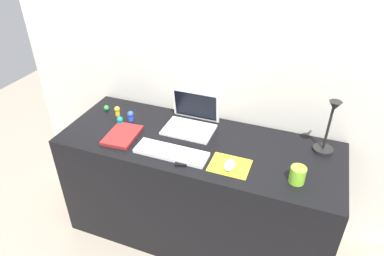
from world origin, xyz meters
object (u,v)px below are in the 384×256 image
object	(u,v)px
toy_figurine_blue	(131,116)
laptop	(192,119)
desk_lamp	(328,128)
toy_figurine_green	(106,108)
mouse	(230,165)
cell_phone	(182,158)
toy_figurine_yellow	(117,111)
toy_figurine_teal	(120,121)
keyboard	(171,153)
coffee_mug	(298,175)
notebook_pad	(122,135)

from	to	relation	value
toy_figurine_blue	laptop	bearing A→B (deg)	10.85
desk_lamp	toy_figurine_green	size ratio (longest dim) A/B	9.35
mouse	toy_figurine_green	bearing A→B (deg)	162.70
mouse	cell_phone	distance (m)	0.26
cell_phone	toy_figurine_blue	distance (m)	0.52
toy_figurine_yellow	toy_figurine_blue	world-z (taller)	same
toy_figurine_green	desk_lamp	bearing A→B (deg)	0.92
toy_figurine_teal	toy_figurine_blue	distance (m)	0.08
laptop	cell_phone	size ratio (longest dim) A/B	2.34
desk_lamp	toy_figurine_green	world-z (taller)	desk_lamp
keyboard	mouse	xyz separation A→B (m)	(0.33, -0.00, 0.01)
mouse	coffee_mug	bearing A→B (deg)	3.00
desk_lamp	toy_figurine_yellow	bearing A→B (deg)	-177.60
toy_figurine_blue	toy_figurine_green	world-z (taller)	toy_figurine_blue
toy_figurine_green	toy_figurine_blue	bearing A→B (deg)	-14.24
keyboard	cell_phone	distance (m)	0.08
toy_figurine_teal	toy_figurine_green	distance (m)	0.22
toy_figurine_teal	cell_phone	bearing A→B (deg)	-20.37
notebook_pad	toy_figurine_green	distance (m)	0.35
toy_figurine_yellow	toy_figurine_green	size ratio (longest dim) A/B	1.81
toy_figurine_teal	toy_figurine_blue	bearing A→B (deg)	65.14
laptop	notebook_pad	world-z (taller)	laptop
toy_figurine_yellow	mouse	bearing A→B (deg)	-17.39
mouse	toy_figurine_yellow	world-z (taller)	toy_figurine_yellow
desk_lamp	toy_figurine_blue	size ratio (longest dim) A/B	5.10
mouse	toy_figurine_green	world-z (taller)	mouse
toy_figurine_green	notebook_pad	bearing A→B (deg)	-42.05
mouse	keyboard	bearing A→B (deg)	179.46
laptop	cell_phone	xyz separation A→B (m)	(0.07, -0.33, -0.05)
laptop	keyboard	world-z (taller)	laptop
mouse	desk_lamp	size ratio (longest dim) A/B	0.28
desk_lamp	coffee_mug	bearing A→B (deg)	-109.98
keyboard	toy_figurine_green	distance (m)	0.67
toy_figurine_yellow	toy_figurine_blue	xyz separation A→B (m)	(0.11, -0.02, -0.00)
laptop	coffee_mug	distance (m)	0.73
notebook_pad	toy_figurine_blue	bearing A→B (deg)	99.67
notebook_pad	toy_figurine_blue	size ratio (longest dim) A/B	3.61
laptop	toy_figurine_yellow	distance (m)	0.50
mouse	coffee_mug	xyz separation A→B (m)	(0.34, 0.02, 0.02)
coffee_mug	keyboard	bearing A→B (deg)	-178.75
laptop	mouse	world-z (taller)	laptop
laptop	toy_figurine_blue	size ratio (longest dim) A/B	4.52
toy_figurine_yellow	desk_lamp	bearing A→B (deg)	2.40
desk_lamp	toy_figurine_green	distance (m)	1.39
keyboard	cell_phone	xyz separation A→B (m)	(0.07, -0.02, -0.01)
toy_figurine_blue	toy_figurine_green	distance (m)	0.22
toy_figurine_yellow	notebook_pad	bearing A→B (deg)	-52.65
cell_phone	notebook_pad	distance (m)	0.42
toy_figurine_yellow	toy_figurine_teal	bearing A→B (deg)	-50.50
coffee_mug	toy_figurine_teal	xyz separation A→B (m)	(-1.09, 0.15, -0.01)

